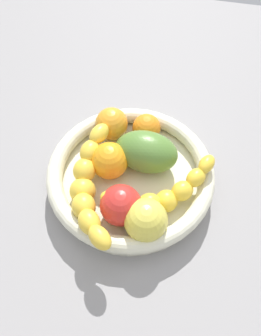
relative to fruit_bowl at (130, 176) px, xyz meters
The scene contains 10 objects.
kitchen_counter 4.14cm from the fruit_bowl, ahead, with size 120.00×120.00×3.00cm, color gray.
fruit_bowl is the anchor object (origin of this frame).
banana_draped_left 8.47cm from the fruit_bowl, 138.84° to the right, with size 10.45×23.32×6.42cm.
banana_draped_right 7.79cm from the fruit_bowl, 29.73° to the right, with size 17.46×12.99×5.57cm.
orange_front 4.77cm from the fruit_bowl, behind, with size 6.41×6.41×6.41cm, color orange.
orange_mid_left 9.72cm from the fruit_bowl, 83.82° to the left, with size 5.16×5.16×5.16cm, color orange.
orange_mid_right 10.59cm from the fruit_bowl, 121.39° to the left, with size 5.97×5.97×5.97cm, color orange.
mango_green 5.13cm from the fruit_bowl, 59.98° to the left, with size 10.93×7.37×6.92cm, color #547F32.
tomato_red 7.95cm from the fruit_bowl, 91.92° to the right, with size 6.69×6.69×6.69cm, color red.
apple_yellow 10.47cm from the fruit_bowl, 64.94° to the right, with size 6.83×6.83×6.83cm, color #DECE4B.
Camera 1 is at (6.81, -32.75, 59.49)cm, focal length 39.03 mm.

